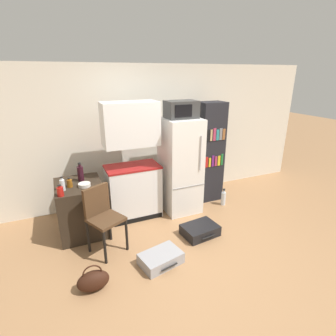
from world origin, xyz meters
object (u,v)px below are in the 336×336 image
microwave (181,109)px  handbag (93,281)px  kitchen_hutch (132,167)px  bookshelf (210,153)px  bottle_ketchup_red (60,191)px  side_table (81,208)px  suitcase_small_flat (200,230)px  bottle_wine_dark (80,173)px  suitcase_large_flat (161,258)px  bowl (84,185)px  water_bottle_front (223,198)px  refrigerator (180,166)px  bottle_amber_beer (70,183)px  bottle_clear_short (62,185)px  chair (102,213)px

microwave → handbag: (-1.73, -1.34, -1.65)m
kitchen_hutch → bookshelf: 1.51m
bookshelf → bottle_ketchup_red: 2.68m
kitchen_hutch → bottle_ketchup_red: kitchen_hutch is taller
side_table → suitcase_small_flat: bearing=-27.0°
bottle_wine_dark → suitcase_large_flat: 1.71m
bowl → water_bottle_front: bearing=-0.5°
side_table → bowl: bearing=-58.5°
side_table → refrigerator: bearing=2.2°
bowl → suitcase_large_flat: bearing=-54.6°
suitcase_large_flat → bottle_amber_beer: bearing=118.1°
suitcase_large_flat → water_bottle_front: (1.67, 1.03, 0.06)m
microwave → bookshelf: size_ratio=0.27×
kitchen_hutch → refrigerator: size_ratio=1.18×
side_table → bottle_amber_beer: 0.48m
bottle_amber_beer → bottle_wine_dark: bottle_wine_dark is taller
handbag → bottle_clear_short: bearing=98.9°
bottle_ketchup_red → water_bottle_front: (2.74, 0.18, -0.73)m
bottle_wine_dark → handbag: bottle_wine_dark is taller
bottle_clear_short → water_bottle_front: (2.70, 0.00, -0.74)m
bottle_clear_short → suitcase_small_flat: 2.10m
bottle_wine_dark → suitcase_small_flat: bearing=-30.6°
handbag → bottle_amber_beer: bearing=93.8°
bookshelf → bottle_ketchup_red: (-2.62, -0.55, -0.07)m
refrigerator → bottle_clear_short: 1.92m
bottle_wine_dark → kitchen_hutch: bearing=3.4°
bottle_wine_dark → handbag: size_ratio=0.81×
bottle_clear_short → suitcase_small_flat: bearing=-20.2°
bottle_ketchup_red → suitcase_small_flat: bottle_ketchup_red is taller
kitchen_hutch → refrigerator: (0.83, -0.08, -0.07)m
suitcase_small_flat → refrigerator: bearing=78.1°
bottle_amber_beer → suitcase_small_flat: bearing=-23.6°
refrigerator → bottle_clear_short: refrigerator is taller
bottle_clear_short → water_bottle_front: bearing=0.1°
bottle_wine_dark → handbag: 1.59m
refrigerator → bottle_ketchup_red: 1.98m
bowl → suitcase_small_flat: (1.53, -0.69, -0.74)m
bottle_ketchup_red → bookshelf: bearing=11.8°
water_bottle_front → handbag: bearing=-155.9°
refrigerator → chair: (-1.47, -0.64, -0.26)m
bottle_amber_beer → chair: bearing=-56.2°
suitcase_large_flat → handbag: handbag is taller
microwave → bottle_wine_dark: 1.85m
bookshelf → bottle_clear_short: bookshelf is taller
microwave → handbag: bearing=-142.2°
bottle_amber_beer → bowl: (0.19, -0.06, -0.04)m
kitchen_hutch → water_bottle_front: 1.82m
kitchen_hutch → refrigerator: bearing=-5.7°
refrigerator → bottle_amber_beer: bearing=-175.8°
bowl → chair: 0.53m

